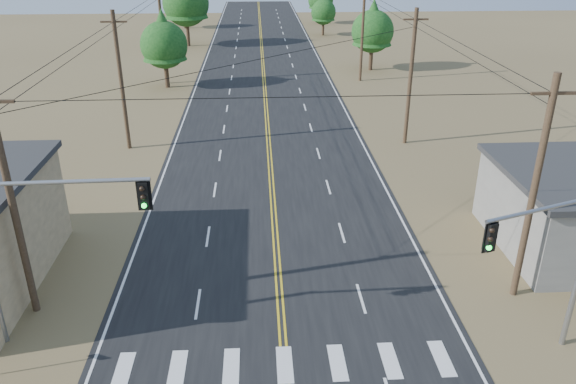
{
  "coord_description": "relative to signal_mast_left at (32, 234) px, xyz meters",
  "views": [
    {
      "loc": [
        -0.79,
        -8.36,
        14.77
      ],
      "look_at": [
        0.57,
        15.9,
        3.5
      ],
      "focal_mm": 35.0,
      "sensor_mm": 36.0,
      "label": 1
    }
  ],
  "objects": [
    {
      "name": "utility_pole_left_near",
      "position": [
        -1.39,
        1.96,
        0.34
      ],
      "size": [
        1.8,
        0.3,
        10.0
      ],
      "color": "#4C3826",
      "rests_on": "ground"
    },
    {
      "name": "utility_pole_right_near",
      "position": [
        19.61,
        1.96,
        0.34
      ],
      "size": [
        1.8,
        0.3,
        10.0
      ],
      "color": "#4C3826",
      "rests_on": "ground"
    },
    {
      "name": "tree_right_mid",
      "position": [
        18.9,
        71.78,
        -0.86
      ],
      "size": [
        3.84,
        3.84,
        6.41
      ],
      "color": "#3F2D1E",
      "rests_on": "ground"
    },
    {
      "name": "tree_left_far",
      "position": [
        -3.57,
        80.43,
        -0.38
      ],
      "size": [
        4.32,
        4.32,
        7.19
      ],
      "color": "#3F2D1E",
      "rests_on": "ground"
    },
    {
      "name": "utility_pole_left_far",
      "position": [
        -1.39,
        41.96,
        0.34
      ],
      "size": [
        1.8,
        0.3,
        10.0
      ],
      "color": "#4C3826",
      "rests_on": "ground"
    },
    {
      "name": "tree_left_near",
      "position": [
        -1.03,
        40.2,
        0.08
      ],
      "size": [
        4.77,
        4.77,
        7.94
      ],
      "color": "#3F2D1E",
      "rests_on": "ground"
    },
    {
      "name": "tree_right_near",
      "position": [
        21.74,
        47.14,
        0.15
      ],
      "size": [
        4.83,
        4.83,
        8.06
      ],
      "color": "#3F2D1E",
      "rests_on": "ground"
    },
    {
      "name": "road",
      "position": [
        9.11,
        19.96,
        -4.77
      ],
      "size": [
        15.0,
        200.0,
        0.02
      ],
      "primitive_type": "cube",
      "color": "black",
      "rests_on": "ground"
    },
    {
      "name": "utility_pole_left_mid",
      "position": [
        -1.39,
        21.96,
        0.34
      ],
      "size": [
        1.8,
        0.3,
        10.0
      ],
      "color": "#4C3826",
      "rests_on": "ground"
    },
    {
      "name": "signal_mast_left",
      "position": [
        0.0,
        0.0,
        0.0
      ],
      "size": [
        6.45,
        0.42,
        6.99
      ],
      "rotation": [
        0.0,
        0.0,
        0.02
      ],
      "color": "gray",
      "rests_on": "ground"
    },
    {
      "name": "signal_mast_right",
      "position": [
        18.78,
        -1.92,
        -0.33
      ],
      "size": [
        4.78,
        1.92,
        6.63
      ],
      "rotation": [
        0.0,
        0.0,
        0.34
      ],
      "color": "gray",
      "rests_on": "ground"
    },
    {
      "name": "utility_pole_right_mid",
      "position": [
        19.61,
        21.96,
        0.34
      ],
      "size": [
        1.8,
        0.3,
        10.0
      ],
      "color": "#4C3826",
      "rests_on": "ground"
    },
    {
      "name": "utility_pole_right_far",
      "position": [
        19.61,
        41.96,
        0.34
      ],
      "size": [
        1.8,
        0.3,
        10.0
      ],
      "color": "#4C3826",
      "rests_on": "ground"
    }
  ]
}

